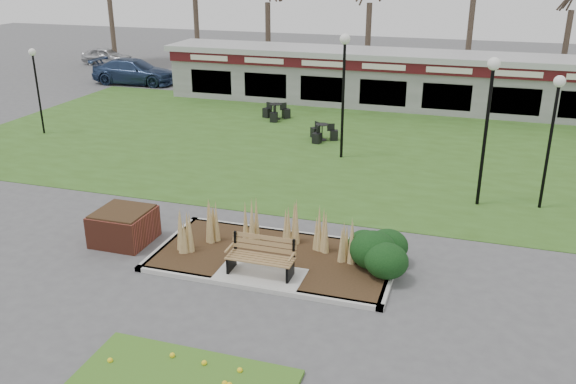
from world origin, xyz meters
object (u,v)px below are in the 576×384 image
(brick_planter, at_px, (124,226))
(car_silver, at_px, (107,56))
(lamp_post_mid_right, at_px, (490,100))
(park_bench, at_px, (262,256))
(car_black, at_px, (237,75))
(bistro_set_a, at_px, (322,135))
(bistro_set_b, at_px, (276,114))
(car_blue, at_px, (135,72))
(food_pavilion, at_px, (388,79))
(lamp_post_far_right, at_px, (554,113))
(lamp_post_far_left, at_px, (35,72))
(lamp_post_mid_left, at_px, (344,69))

(brick_planter, xyz_separation_m, car_silver, (-17.49, 26.00, 0.16))
(lamp_post_mid_right, height_order, car_silver, lamp_post_mid_right)
(park_bench, xyz_separation_m, brick_planter, (-4.40, 0.75, -0.11))
(park_bench, relative_size, car_black, 0.35)
(brick_planter, relative_size, bistro_set_a, 1.13)
(brick_planter, height_order, bistro_set_b, brick_planter)
(car_silver, height_order, car_blue, car_blue)
(food_pavilion, bearing_deg, car_black, 168.19)
(lamp_post_far_right, bearing_deg, brick_planter, -151.49)
(park_bench, relative_size, bistro_set_b, 1.20)
(lamp_post_mid_right, xyz_separation_m, lamp_post_far_left, (-19.06, 2.87, -0.68))
(brick_planter, bearing_deg, lamp_post_mid_left, 66.30)
(lamp_post_far_right, xyz_separation_m, bistro_set_a, (-8.61, 5.31, -2.85))
(brick_planter, distance_m, lamp_post_mid_right, 11.53)
(park_bench, bearing_deg, brick_planter, 170.31)
(lamp_post_mid_left, distance_m, lamp_post_far_left, 13.75)
(lamp_post_mid_left, distance_m, bistro_set_a, 4.13)
(car_black, bearing_deg, lamp_post_mid_right, -158.85)
(park_bench, height_order, car_silver, car_silver)
(park_bench, distance_m, lamp_post_mid_right, 8.82)
(lamp_post_mid_left, distance_m, lamp_post_far_right, 7.94)
(brick_planter, height_order, lamp_post_far_left, lamp_post_far_left)
(food_pavilion, relative_size, lamp_post_mid_right, 5.18)
(lamp_post_mid_left, bearing_deg, park_bench, -88.40)
(car_blue, bearing_deg, park_bench, -145.81)
(lamp_post_mid_right, relative_size, lamp_post_far_left, 1.24)
(lamp_post_mid_right, bearing_deg, bistro_set_a, 140.01)
(bistro_set_b, bearing_deg, park_bench, -72.57)
(lamp_post_mid_left, relative_size, car_blue, 0.91)
(park_bench, height_order, lamp_post_mid_right, lamp_post_mid_right)
(park_bench, distance_m, bistro_set_a, 12.35)
(car_blue, bearing_deg, brick_planter, -153.27)
(lamp_post_mid_left, height_order, lamp_post_far_right, lamp_post_mid_left)
(park_bench, height_order, food_pavilion, food_pavilion)
(bistro_set_b, relative_size, car_silver, 0.38)
(park_bench, xyz_separation_m, food_pavilion, (0.00, 19.71, 0.89))
(lamp_post_mid_right, distance_m, lamp_post_far_right, 1.97)
(lamp_post_far_right, height_order, lamp_post_far_left, lamp_post_far_right)
(food_pavilion, height_order, bistro_set_a, food_pavilion)
(car_silver, bearing_deg, lamp_post_far_right, -124.04)
(lamp_post_far_left, bearing_deg, car_silver, 114.59)
(bistro_set_a, bearing_deg, lamp_post_mid_left, -57.38)
(car_blue, bearing_deg, lamp_post_mid_right, -127.45)
(food_pavilion, bearing_deg, car_blue, 175.58)
(food_pavilion, bearing_deg, car_silver, 162.18)
(park_bench, bearing_deg, lamp_post_mid_right, 52.65)
(brick_planter, height_order, car_blue, car_blue)
(food_pavilion, distance_m, car_silver, 23.01)
(lamp_post_mid_right, bearing_deg, food_pavilion, 111.13)
(car_blue, bearing_deg, lamp_post_far_left, -172.96)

